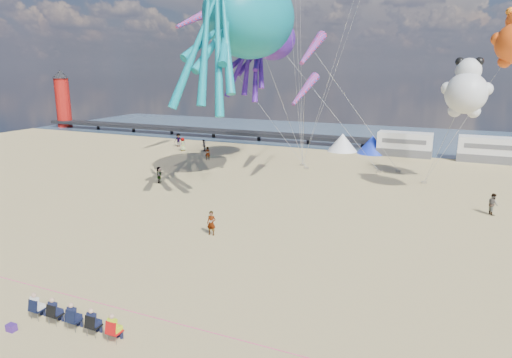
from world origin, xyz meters
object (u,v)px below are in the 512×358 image
Objects in this scene: motorhome_0 at (405,144)px; sandbag_a at (306,168)px; motorhome_1 at (488,149)px; kite_octopus_teal at (250,16)px; lighthouse at (63,103)px; windsock_mid at (312,49)px; sandbag_c at (424,183)px; beachgoer_4 at (159,175)px; beachgoer_5 at (208,153)px; beachgoer_0 at (183,144)px; kite_octopus_purple at (273,39)px; windsock_right at (305,90)px; sandbag_e at (302,165)px; kite_panda at (466,93)px; tent_white at (342,142)px; beachgoer_7 at (493,204)px; standing_person at (211,223)px; spectator_row at (74,316)px; sandbag_d at (398,171)px; windsock_left at (195,18)px; cooler_purple at (11,328)px; tent_blue at (373,144)px; beachgoer_2 at (178,140)px.

sandbag_a is at bearing -125.88° from motorhome_0.
kite_octopus_teal is at bearing -133.65° from motorhome_1.
windsock_mid reaches higher than lighthouse.
windsock_mid reaches higher than sandbag_c.
beachgoer_5 reaches higher than beachgoer_4.
beachgoer_0 is 20.29m from kite_octopus_purple.
windsock_right is (20.60, -11.19, 8.12)m from beachgoer_0.
kite_panda reaches higher than sandbag_e.
tent_white is 26.41m from kite_octopus_teal.
beachgoer_7 is 0.34× the size of windsock_right.
sandbag_e is (-1.39, 23.72, -0.72)m from standing_person.
spectator_row is 43.17m from beachgoer_0.
kite_octopus_teal is (10.08, -9.48, 14.52)m from beachgoer_5.
tent_white reaches higher than sandbag_c.
sandbag_d is (-8.96, -9.96, -1.39)m from motorhome_1.
spectator_row is at bearing -59.20° from windsock_left.
motorhome_0 is at bearing 69.22° from windsock_mid.
sandbag_d is (11.31, 38.40, -0.05)m from cooler_purple.
cooler_purple is at bearing 53.97° from beachgoer_0.
beachgoer_4 is 0.15× the size of kite_octopus_purple.
motorhome_1 is 4.11× the size of beachgoer_4.
sandbag_c is at bearing -15.53° from lighthouse.
tent_white reaches higher than beachgoer_5.
kite_octopus_purple is at bearing 139.81° from windsock_right.
beachgoer_5 is 3.30× the size of sandbag_a.
spectator_row is at bearing -85.98° from kite_octopus_teal.
sandbag_d is (8.54, -9.96, -1.09)m from tent_white.
kite_octopus_teal is (-2.93, 12.70, 14.50)m from standing_person.
kite_octopus_purple is 2.23× the size of windsock_right.
beachgoer_5 is (-17.60, -12.55, -0.38)m from tent_blue.
sandbag_e is at bearing 112.98° from beachgoer_0.
motorhome_1 is at bearing -31.53° from beachgoer_2.
standing_person is 15.68m from beachgoer_4.
spectator_row is (-8.36, -47.13, -0.85)m from motorhome_0.
kite_octopus_teal reaches higher than sandbag_c.
windsock_right is at bearing 82.74° from cooler_purple.
spectator_row is 36.79m from kite_octopus_purple.
standing_person is at bearing -117.51° from motorhome_1.
kite_octopus_teal is (-20.52, 0.09, 14.50)m from beachgoer_7.
beachgoer_0 is 0.37× the size of windsock_right.
spectator_row is 12.20× the size of sandbag_d.
kite_octopus_teal reaches higher than motorhome_1.
sandbag_a is (1.73, 35.86, -0.05)m from cooler_purple.
motorhome_0 is 3.66× the size of beachgoer_0.
motorhome_0 is 24.99m from beachgoer_5.
windsock_right is at bearing -152.46° from sandbag_c.
beachgoer_2 is at bearing 157.50° from windsock_right.
sandbag_a is 1.00× the size of sandbag_e.
beachgoer_5 is (6.12, -4.01, -0.08)m from beachgoer_0.
tent_blue reaches higher than sandbag_a.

